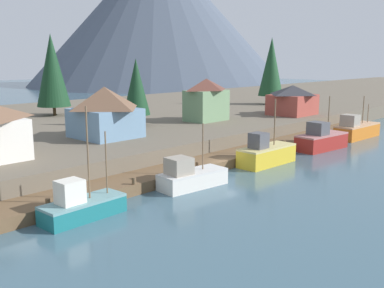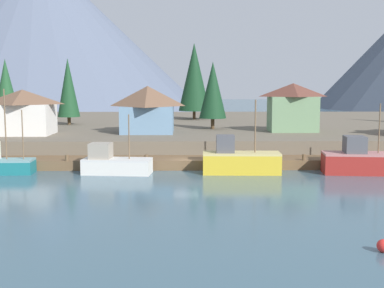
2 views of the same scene
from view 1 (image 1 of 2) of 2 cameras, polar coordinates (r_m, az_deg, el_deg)
name	(u,v)px [view 1 (image 1 of 2)]	position (r m, az deg, el deg)	size (l,w,h in m)	color
ground_plane	(110,149)	(60.94, -10.52, -0.67)	(400.00, 400.00, 1.00)	#3D5B6B
dock	(210,163)	(47.66, 2.37, -2.48)	(80.00, 4.00, 1.60)	brown
shoreline_bank	(63,127)	(70.57, -16.34, 2.08)	(400.00, 56.00, 2.50)	#665B4C
mountain_east_peak	(157,14)	(209.13, -4.50, 16.40)	(116.84, 116.84, 63.47)	#475160
fishing_boat_teal	(81,206)	(33.46, -14.15, -7.74)	(6.38, 2.56, 8.24)	#196B70
fishing_boat_white	(190,177)	(40.10, -0.23, -4.23)	(6.82, 3.19, 5.81)	silver
fishing_boat_yellow	(266,154)	(49.47, 9.54, -1.25)	(7.62, 2.94, 7.20)	gold
fishing_boat_red	(321,140)	(59.43, 16.34, 0.52)	(8.12, 3.76, 6.85)	maroon
fishing_boat_orange	(356,130)	(69.79, 20.48, 1.73)	(9.22, 3.31, 6.16)	#CC6B1E
house_red	(293,100)	(74.92, 12.86, 5.61)	(7.42, 6.26, 4.84)	#9E4238
house_blue	(105,112)	(52.54, -11.18, 4.14)	(6.82, 7.23, 5.92)	#6689A8
house_green	(206,99)	(65.68, 1.85, 5.79)	(6.36, 4.27, 6.26)	#6B8E66
conifer_mid_left	(271,67)	(91.33, 10.20, 9.80)	(4.97, 4.97, 13.38)	#4C3823
conifer_mid_right	(52,70)	(75.12, -17.63, 9.06)	(5.36, 5.36, 13.07)	#4C3823
conifer_back_left	(136,87)	(61.18, -7.22, 7.34)	(3.73, 3.73, 9.17)	#4C3823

